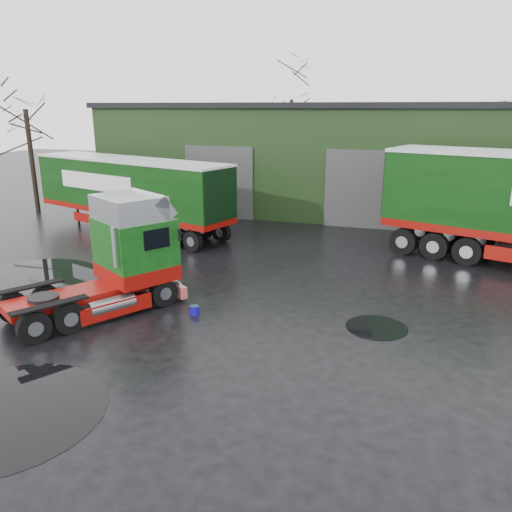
{
  "coord_description": "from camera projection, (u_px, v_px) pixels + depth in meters",
  "views": [
    {
      "loc": [
        4.7,
        -11.96,
        6.1
      ],
      "look_at": [
        0.13,
        1.93,
        1.7
      ],
      "focal_mm": 35.0,
      "sensor_mm": 36.0,
      "label": 1
    }
  ],
  "objects": [
    {
      "name": "wash_bucket",
      "position": [
        195.0,
        310.0,
        15.2
      ],
      "size": [
        0.33,
        0.33,
        0.27
      ],
      "primitive_type": "cylinder",
      "rotation": [
        0.0,
        0.0,
        0.13
      ],
      "color": "#1207A1",
      "rests_on": "ground"
    },
    {
      "name": "puddle_2",
      "position": [
        30.0,
        278.0,
        18.41
      ],
      "size": [
        5.0,
        5.0,
        0.01
      ],
      "primitive_type": "cylinder",
      "color": "black",
      "rests_on": "ground"
    },
    {
      "name": "puddle_0",
      "position": [
        5.0,
        413.0,
        10.34
      ],
      "size": [
        4.15,
        4.15,
        0.01
      ],
      "primitive_type": "cylinder",
      "color": "black",
      "rests_on": "ground"
    },
    {
      "name": "tree_back_a",
      "position": [
        291.0,
        123.0,
        41.76
      ],
      "size": [
        4.4,
        4.4,
        9.5
      ],
      "primitive_type": null,
      "color": "black",
      "rests_on": "ground"
    },
    {
      "name": "warehouse",
      "position": [
        376.0,
        156.0,
        30.73
      ],
      "size": [
        32.4,
        12.4,
        6.3
      ],
      "color": "black",
      "rests_on": "ground"
    },
    {
      "name": "tree_back_b",
      "position": [
        498.0,
        139.0,
        37.26
      ],
      "size": [
        4.4,
        4.4,
        7.5
      ],
      "primitive_type": null,
      "color": "black",
      "rests_on": "ground"
    },
    {
      "name": "trailer_left",
      "position": [
        130.0,
        195.0,
        24.88
      ],
      "size": [
        12.04,
        5.83,
        3.68
      ],
      "primitive_type": null,
      "rotation": [
        0.0,
        0.0,
        1.27
      ],
      "color": "silver",
      "rests_on": "ground"
    },
    {
      "name": "tree_left",
      "position": [
        29.0,
        140.0,
        28.82
      ],
      "size": [
        4.4,
        4.4,
        8.5
      ],
      "primitive_type": null,
      "color": "black",
      "rests_on": "ground"
    },
    {
      "name": "puddle_1",
      "position": [
        377.0,
        327.0,
        14.34
      ],
      "size": [
        1.77,
        1.77,
        0.01
      ],
      "primitive_type": "cylinder",
      "color": "black",
      "rests_on": "ground"
    },
    {
      "name": "hero_tractor",
      "position": [
        87.0,
        259.0,
        14.81
      ],
      "size": [
        4.98,
        6.11,
        3.53
      ],
      "primitive_type": null,
      "rotation": [
        0.0,
        0.0,
        -0.54
      ],
      "color": "#104711",
      "rests_on": "ground"
    },
    {
      "name": "ground",
      "position": [
        230.0,
        332.0,
        14.04
      ],
      "size": [
        100.0,
        100.0,
        0.0
      ],
      "primitive_type": "plane",
      "color": "black"
    }
  ]
}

